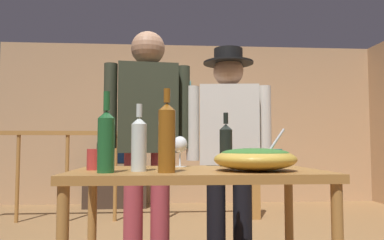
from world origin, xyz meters
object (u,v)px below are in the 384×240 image
Objects in this scene: tv_console at (116,189)px; person_standing_right at (229,141)px; framed_picture at (173,102)px; wine_glass at (180,146)px; wine_bottle_clear at (139,143)px; serving_table at (197,187)px; stair_railing at (158,162)px; mug_red at (95,159)px; wine_bottle_amber at (167,136)px; salad_bowl at (255,158)px; wine_bottle_green at (106,140)px; person_standing_left at (147,130)px; mug_teal at (276,158)px; flat_screen_tv at (116,154)px; wine_bottle_dark at (226,144)px.

tv_console is 0.57× the size of person_standing_right.
wine_glass is (-0.05, -3.80, -0.69)m from framed_picture.
wine_glass is at bearing 58.68° from wine_bottle_clear.
serving_table is 3.86× the size of wine_bottle_clear.
mug_red is at bearing -95.65° from stair_railing.
wine_bottle_amber reaches higher than stair_railing.
wine_bottle_green is (-0.69, -0.08, 0.08)m from salad_bowl.
framed_picture is at bearing -100.49° from person_standing_left.
person_standing_left is (-0.55, 0.81, 0.16)m from salad_bowl.
person_standing_right reaches higher than mug_teal.
mug_teal is (0.48, 0.25, 0.14)m from serving_table.
serving_table is at bearing 20.55° from wine_bottle_clear.
stair_railing is 2.93m from wine_bottle_amber.
wine_bottle_amber is (-0.08, -0.44, 0.04)m from wine_glass.
wine_bottle_dark reaches higher than flat_screen_tv.
framed_picture is 4.29m from wine_bottle_amber.
wine_bottle_green is 0.78m from wine_bottle_dark.
wine_bottle_clear reaches higher than mug_teal.
mug_teal is at bearing -68.91° from tv_console.
serving_table is at bearing -71.81° from wine_glass.
wine_bottle_dark is at bearing 132.94° from person_standing_left.
mug_red is 0.07× the size of person_standing_right.
wine_bottle_amber is (0.72, -3.92, 0.17)m from flat_screen_tv.
serving_table is at bearing 74.19° from person_standing_right.
serving_table is at bearing -0.59° from mug_red.
mug_teal is at bearing 13.85° from mug_red.
tv_console is 4.07m from wine_bottle_amber.
wine_bottle_amber is (0.09, -2.92, 0.24)m from stair_railing.
tv_console is 3.33m from person_standing_right.
wine_glass is 1.58× the size of mug_red.
framed_picture is 1.61m from stair_railing.
person_standing_left reaches higher than wine_bottle_clear.
wine_bottle_amber is at bearing -79.61° from flat_screen_tv.
wine_bottle_dark is 0.30m from mug_teal.
serving_table is 0.53m from mug_red.
flat_screen_tv is 3.87m from wine_bottle_clear.
flat_screen_tv is at bearing 111.26° from mug_teal.
stair_railing is at bearing 93.74° from wine_glass.
serving_table is 3.25× the size of wine_bottle_amber.
wine_bottle_amber reaches higher than wine_glass.
wine_bottle_clear is at bearing -121.32° from wine_glass.
wine_bottle_amber is at bearing -37.39° from wine_bottle_clear.
person_standing_left is (0.00, 0.80, 0.09)m from wine_bottle_clear.
mug_teal is at bearing -73.81° from stair_railing.
framed_picture is 4.13m from serving_table.
wine_bottle_clear reaches higher than serving_table.
serving_table is 7.09× the size of wine_glass.
wine_bottle_amber is at bearing -144.29° from mug_teal.
mug_teal is at bearing -68.74° from flat_screen_tv.
framed_picture is at bearing 81.05° from stair_railing.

